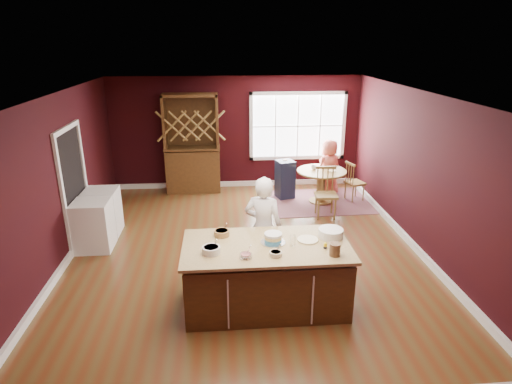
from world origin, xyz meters
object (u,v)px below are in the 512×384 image
hutch (192,144)px  toddler (286,164)px  layer_cake (273,238)px  high_chair (285,179)px  dining_table (321,180)px  chair_north (329,172)px  chair_south (326,193)px  baker (263,227)px  dryer (103,212)px  washer (93,225)px  kitchen_island (266,276)px  seated_woman (329,168)px  chair_east (355,181)px

hutch → toddler: bearing=-17.5°
layer_cake → high_chair: bearing=79.2°
hutch → dining_table: bearing=-19.5°
dining_table → chair_north: size_ratio=1.21×
dining_table → chair_south: chair_south is taller
dining_table → high_chair: bearing=154.6°
baker → dryer: size_ratio=1.85×
hutch → washer: bearing=-118.3°
kitchen_island → dryer: 3.82m
kitchen_island → layer_cake: layer_cake is taller
seated_woman → chair_east: bearing=118.9°
washer → baker: bearing=-21.5°
baker → chair_north: bearing=-98.1°
chair_east → high_chair: 1.60m
layer_cake → dryer: size_ratio=0.39×
washer → dryer: size_ratio=1.01×
kitchen_island → seated_woman: bearing=65.8°
chair_south → hutch: size_ratio=0.45×
chair_north → high_chair: (-1.13, -0.45, 0.01)m
dryer → seated_woman: bearing=19.7°
chair_north → hutch: 3.35m
layer_cake → hutch: size_ratio=0.14×
washer → toddler: bearing=31.2°
washer → hutch: bearing=61.7°
kitchen_island → hutch: size_ratio=0.96×
chair_south → seated_woman: seated_woman is taller
kitchen_island → dining_table: size_ratio=2.03×
high_chair → hutch: 2.34m
dining_table → seated_woman: seated_woman is taller
dining_table → toddler: toddler is taller
kitchen_island → washer: 3.42m
dining_table → toddler: (-0.75, 0.35, 0.28)m
chair_south → chair_north: chair_south is taller
kitchen_island → baker: size_ratio=1.38×
hutch → washer: size_ratio=2.64×
seated_woman → high_chair: 1.06m
kitchen_island → chair_north: 5.08m
toddler → chair_east: bearing=-10.1°
washer → chair_east: bearing=20.6°
dining_table → baker: bearing=-117.9°
seated_woman → high_chair: size_ratio=1.45×
layer_cake → dryer: layer_cake is taller
baker → chair_east: bearing=-108.7°
chair_north → dryer: chair_north is taller
seated_woman → baker: bearing=34.3°
chair_east → dryer: size_ratio=1.05×
kitchen_island → washer: kitchen_island is taller
chair_east → high_chair: size_ratio=0.99×
chair_north → kitchen_island: bearing=66.4°
layer_cake → baker: bearing=94.3°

